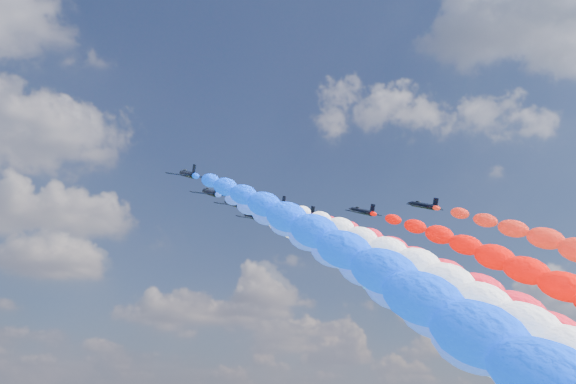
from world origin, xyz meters
TOP-DOWN VIEW (x-y plane):
  - jet_0 at (-25.42, -4.64)m, footprint 8.73×11.55m
  - trail_0 at (-25.42, -56.71)m, footprint 7.21×102.58m
  - jet_1 at (-17.07, 5.22)m, footprint 8.84×11.63m
  - trail_1 at (-17.07, -46.85)m, footprint 7.21×102.58m
  - jet_2 at (-9.61, 11.00)m, footprint 8.56×11.43m
  - trail_2 at (-9.61, -41.08)m, footprint 7.21×102.58m
  - jet_3 at (-1.09, 7.15)m, footprint 8.86×11.64m
  - trail_3 at (-1.09, -44.92)m, footprint 7.21×102.58m
  - jet_4 at (-0.83, 19.71)m, footprint 8.43×11.34m
  - trail_4 at (-0.83, -32.36)m, footprint 7.21×102.58m
  - jet_5 at (7.98, 11.72)m, footprint 8.30×11.24m
  - trail_5 at (7.98, -40.36)m, footprint 7.21×102.58m
  - jet_6 at (18.62, 4.31)m, footprint 8.67×11.51m
  - trail_6 at (18.62, -47.77)m, footprint 7.21×102.58m
  - jet_7 at (27.67, -5.96)m, footprint 8.85×11.64m

SIDE VIEW (x-z plane):
  - trail_0 at x=-25.42m, z-range 55.01..109.07m
  - trail_1 at x=-17.07m, z-range 55.01..109.07m
  - trail_2 at x=-9.61m, z-range 55.01..109.07m
  - trail_3 at x=-1.09m, z-range 55.01..109.07m
  - trail_4 at x=-0.83m, z-range 55.01..109.07m
  - trail_5 at x=7.98m, z-range 55.01..109.07m
  - trail_6 at x=18.62m, z-range 55.01..109.07m
  - jet_0 at x=-25.42m, z-range 104.05..109.98m
  - jet_1 at x=-17.07m, z-range 104.05..109.98m
  - jet_2 at x=-9.61m, z-range 104.05..109.98m
  - jet_3 at x=-1.09m, z-range 104.05..109.98m
  - jet_4 at x=-0.83m, z-range 104.05..109.98m
  - jet_5 at x=7.98m, z-range 104.05..109.98m
  - jet_6 at x=18.62m, z-range 104.05..109.98m
  - jet_7 at x=27.67m, z-range 104.05..109.98m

